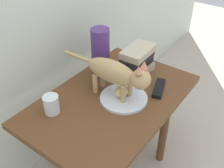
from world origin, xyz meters
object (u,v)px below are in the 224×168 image
at_px(candle_jar, 52,105).
at_px(bread_roll, 122,91).
at_px(book_stack, 137,60).
at_px(plate, 124,98).
at_px(green_vase, 101,53).
at_px(tv_remote, 159,88).
at_px(cat, 117,73).
at_px(side_table, 112,108).

bearing_deg(candle_jar, bread_roll, -36.23).
relative_size(bread_roll, book_stack, 0.37).
xyz_separation_m(plate, book_stack, (0.23, 0.08, 0.07)).
distance_m(book_stack, green_vase, 0.20).
bearing_deg(tv_remote, candle_jar, 125.60).
xyz_separation_m(book_stack, tv_remote, (-0.07, -0.17, -0.07)).
xyz_separation_m(green_vase, tv_remote, (0.06, -0.32, -0.12)).
distance_m(cat, tv_remote, 0.25).
bearing_deg(side_table, book_stack, 5.50).
relative_size(cat, book_stack, 2.23).
relative_size(side_table, cat, 1.76).
bearing_deg(book_stack, tv_remote, -110.91).
height_order(bread_roll, cat, cat).
distance_m(plate, cat, 0.13).
relative_size(side_table, tv_remote, 5.64).
bearing_deg(cat, green_vase, 59.08).
distance_m(green_vase, candle_jar, 0.38).
xyz_separation_m(side_table, candle_jar, (-0.24, 0.16, 0.11)).
bearing_deg(tv_remote, green_vase, 81.61).
xyz_separation_m(plate, candle_jar, (-0.26, 0.21, 0.03)).
distance_m(plate, candle_jar, 0.33).
height_order(cat, candle_jar, cat).
xyz_separation_m(cat, candle_jar, (-0.26, 0.17, -0.09)).
bearing_deg(side_table, cat, -29.72).
distance_m(book_stack, tv_remote, 0.20).
bearing_deg(cat, tv_remote, -39.89).
bearing_deg(cat, bread_roll, -81.08).
relative_size(side_table, bread_roll, 10.57).
distance_m(side_table, candle_jar, 0.30).
xyz_separation_m(side_table, green_vase, (0.13, 0.17, 0.20)).
distance_m(side_table, bread_roll, 0.12).
distance_m(cat, book_stack, 0.24).
bearing_deg(bread_roll, tv_remote, -34.84).
height_order(side_table, book_stack, book_stack).
height_order(plate, bread_roll, bread_roll).
distance_m(plate, book_stack, 0.25).
bearing_deg(candle_jar, side_table, -33.05).
relative_size(green_vase, candle_jar, 3.07).
bearing_deg(tv_remote, bread_roll, 126.46).
relative_size(plate, cat, 0.47).
distance_m(side_table, tv_remote, 0.25).
height_order(green_vase, candle_jar, green_vase).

